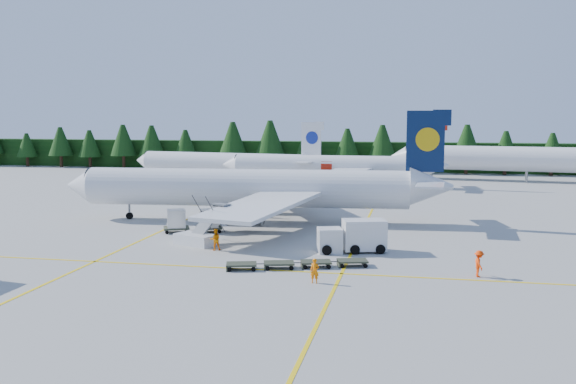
% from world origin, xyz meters
% --- Properties ---
extents(ground, '(320.00, 320.00, 0.00)m').
position_xyz_m(ground, '(0.00, 0.00, 0.00)').
color(ground, '#979792').
rests_on(ground, ground).
extents(taxi_stripe_a, '(0.25, 120.00, 0.01)m').
position_xyz_m(taxi_stripe_a, '(-14.00, 20.00, 0.01)').
color(taxi_stripe_a, yellow).
rests_on(taxi_stripe_a, ground).
extents(taxi_stripe_b, '(0.25, 120.00, 0.01)m').
position_xyz_m(taxi_stripe_b, '(6.00, 20.00, 0.01)').
color(taxi_stripe_b, yellow).
rests_on(taxi_stripe_b, ground).
extents(taxi_stripe_cross, '(80.00, 0.25, 0.01)m').
position_xyz_m(taxi_stripe_cross, '(0.00, -6.00, 0.01)').
color(taxi_stripe_cross, yellow).
rests_on(taxi_stripe_cross, ground).
extents(treeline_hedge, '(220.00, 4.00, 6.00)m').
position_xyz_m(treeline_hedge, '(0.00, 82.00, 3.00)').
color(treeline_hedge, black).
rests_on(treeline_hedge, ground).
extents(airliner_navy, '(41.89, 34.37, 12.18)m').
position_xyz_m(airliner_navy, '(-7.75, 15.18, 3.66)').
color(airliner_navy, silver).
rests_on(airliner_navy, ground).
extents(airliner_red, '(36.35, 29.94, 10.58)m').
position_xyz_m(airliner_red, '(-3.68, 52.00, 3.18)').
color(airliner_red, silver).
rests_on(airliner_red, ground).
extents(airliner_far_left, '(35.78, 8.68, 10.46)m').
position_xyz_m(airliner_far_left, '(-23.47, 56.41, 3.28)').
color(airliner_far_left, silver).
rests_on(airliner_far_left, ground).
extents(airliner_far_right, '(43.89, 9.42, 12.79)m').
position_xyz_m(airliner_far_right, '(26.87, 66.15, 4.01)').
color(airliner_far_right, silver).
rests_on(airliner_far_right, ground).
extents(airstairs, '(4.50, 5.80, 3.42)m').
position_xyz_m(airstairs, '(-8.12, 2.22, 0.74)').
color(airstairs, silver).
rests_on(airstairs, ground).
extents(service_truck, '(6.14, 3.62, 2.79)m').
position_xyz_m(service_truck, '(5.98, 1.77, 1.38)').
color(service_truck, white).
rests_on(service_truck, ground).
extents(dolly_train, '(10.81, 4.80, 0.13)m').
position_xyz_m(dolly_train, '(2.45, -4.85, 0.43)').
color(dolly_train, '#313627').
rests_on(dolly_train, ground).
extents(uld_pair, '(6.23, 3.55, 1.93)m').
position_xyz_m(uld_pair, '(-10.65, 7.82, 1.30)').
color(uld_pair, '#313627').
rests_on(uld_pair, ground).
extents(crew_a, '(0.64, 0.42, 1.75)m').
position_xyz_m(crew_a, '(4.45, -9.01, 0.87)').
color(crew_a, orange).
rests_on(crew_a, ground).
extents(crew_b, '(1.14, 1.04, 1.90)m').
position_xyz_m(crew_b, '(-5.78, 0.11, 0.95)').
color(crew_b, orange).
rests_on(crew_b, ground).
extents(crew_c, '(0.68, 0.89, 1.97)m').
position_xyz_m(crew_c, '(15.93, -4.95, 0.98)').
color(crew_c, '#FF3805').
rests_on(crew_c, ground).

